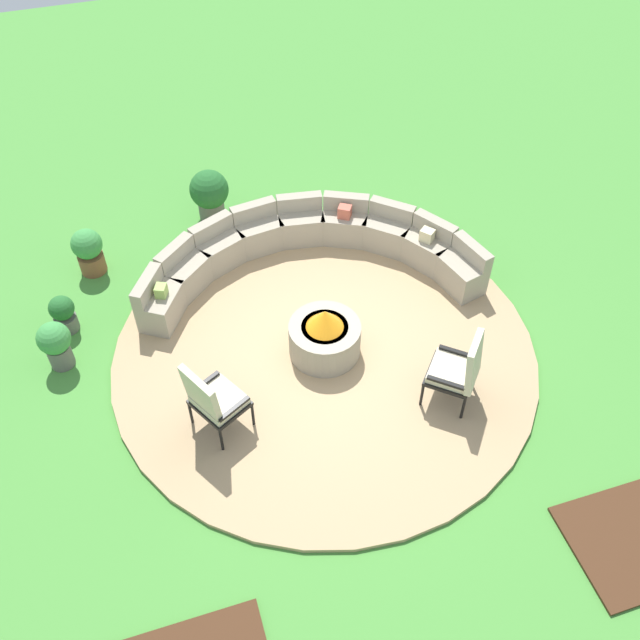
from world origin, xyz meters
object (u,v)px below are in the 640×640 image
at_px(potted_plant_0, 56,343).
at_px(potted_plant_1, 210,193).
at_px(potted_plant_3, 63,313).
at_px(lounge_chair_front_right, 460,369).
at_px(fire_pit, 325,336).
at_px(potted_plant_2, 88,250).
at_px(curved_stone_bench, 306,249).
at_px(lounge_chair_front_left, 212,399).

bearing_deg(potted_plant_0, potted_plant_1, 43.93).
bearing_deg(potted_plant_3, lounge_chair_front_right, -30.96).
xyz_separation_m(fire_pit, potted_plant_1, (-0.82, 3.26, 0.11)).
relative_size(potted_plant_0, potted_plant_1, 0.85).
height_order(potted_plant_0, potted_plant_2, potted_plant_2).
relative_size(lounge_chair_front_right, potted_plant_2, 1.49).
xyz_separation_m(potted_plant_1, potted_plant_2, (-1.92, -0.70, -0.07)).
distance_m(curved_stone_bench, lounge_chair_front_right, 3.08).
bearing_deg(potted_plant_0, lounge_chair_front_left, -43.85).
distance_m(lounge_chair_front_left, potted_plant_3, 2.78).
bearing_deg(fire_pit, potted_plant_3, 154.97).
bearing_deg(fire_pit, lounge_chair_front_left, -154.52).
bearing_deg(lounge_chair_front_right, potted_plant_3, 99.26).
height_order(curved_stone_bench, lounge_chair_front_left, lounge_chair_front_left).
relative_size(fire_pit, potted_plant_0, 1.31).
bearing_deg(fire_pit, lounge_chair_front_right, -42.82).
bearing_deg(fire_pit, potted_plant_1, 104.15).
height_order(curved_stone_bench, potted_plant_0, curved_stone_bench).
distance_m(potted_plant_0, potted_plant_3, 0.64).
height_order(lounge_chair_front_right, potted_plant_0, lounge_chair_front_right).
height_order(potted_plant_2, potted_plant_3, potted_plant_2).
distance_m(lounge_chair_front_right, potted_plant_1, 4.95).
bearing_deg(curved_stone_bench, lounge_chair_front_right, -70.30).
height_order(potted_plant_1, potted_plant_2, potted_plant_1).
xyz_separation_m(lounge_chair_front_left, potted_plant_3, (-1.59, 2.25, -0.34)).
bearing_deg(fire_pit, potted_plant_0, 165.18).
xyz_separation_m(fire_pit, curved_stone_bench, (0.26, 1.68, -0.00)).
relative_size(fire_pit, potted_plant_2, 1.28).
relative_size(potted_plant_0, potted_plant_3, 1.26).
xyz_separation_m(fire_pit, lounge_chair_front_right, (1.30, -1.20, 0.26)).
bearing_deg(lounge_chair_front_left, lounge_chair_front_right, 52.55).
relative_size(potted_plant_2, potted_plant_3, 1.29).
relative_size(fire_pit, lounge_chair_front_left, 0.82).
distance_m(potted_plant_1, potted_plant_2, 2.04).
relative_size(potted_plant_1, potted_plant_2, 1.14).
bearing_deg(fire_pit, potted_plant_2, 136.91).
distance_m(curved_stone_bench, potted_plant_3, 3.46).
bearing_deg(potted_plant_2, lounge_chair_front_right, -43.00).
bearing_deg(potted_plant_1, curved_stone_bench, -55.47).
distance_m(potted_plant_0, potted_plant_2, 1.78).
bearing_deg(lounge_chair_front_left, potted_plant_2, 170.14).
distance_m(curved_stone_bench, potted_plant_1, 1.92).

